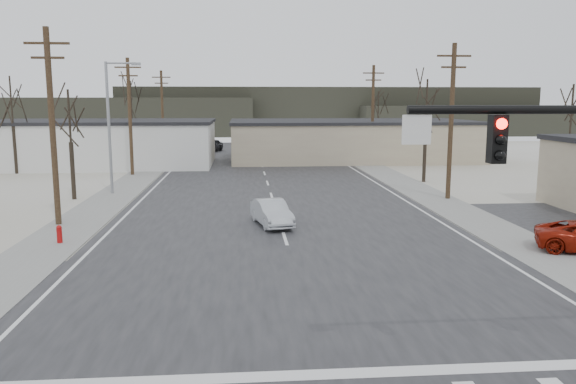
# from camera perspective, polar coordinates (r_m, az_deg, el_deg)

# --- Properties ---
(ground) EXTENTS (140.00, 140.00, 0.00)m
(ground) POSITION_cam_1_polar(r_m,az_deg,el_deg) (18.60, 1.61, -10.82)
(ground) COLOR silver
(ground) RESTS_ON ground
(main_road) EXTENTS (18.00, 110.00, 0.05)m
(main_road) POSITION_cam_1_polar(r_m,az_deg,el_deg) (33.04, -1.23, -1.87)
(main_road) COLOR #232325
(main_road) RESTS_ON ground
(cross_road) EXTENTS (90.00, 10.00, 0.04)m
(cross_road) POSITION_cam_1_polar(r_m,az_deg,el_deg) (18.59, 1.61, -10.76)
(cross_road) COLOR #232325
(cross_road) RESTS_ON ground
(sidewalk_left) EXTENTS (3.00, 90.00, 0.06)m
(sidewalk_left) POSITION_cam_1_polar(r_m,az_deg,el_deg) (38.88, -17.48, -0.60)
(sidewalk_left) COLOR gray
(sidewalk_left) RESTS_ON ground
(sidewalk_right) EXTENTS (3.00, 90.00, 0.06)m
(sidewalk_right) POSITION_cam_1_polar(r_m,az_deg,el_deg) (39.92, 13.69, -0.19)
(sidewalk_right) COLOR gray
(sidewalk_right) RESTS_ON ground
(fire_hydrant) EXTENTS (0.24, 0.24, 0.87)m
(fire_hydrant) POSITION_cam_1_polar(r_m,az_deg,el_deg) (27.33, -22.21, -3.99)
(fire_hydrant) COLOR #A50C0C
(fire_hydrant) RESTS_ON ground
(building_left_far) EXTENTS (22.30, 12.30, 4.50)m
(building_left_far) POSITION_cam_1_polar(r_m,az_deg,el_deg) (59.21, -18.46, 4.76)
(building_left_far) COLOR silver
(building_left_far) RESTS_ON ground
(building_right_far) EXTENTS (26.30, 14.30, 4.30)m
(building_right_far) POSITION_cam_1_polar(r_m,az_deg,el_deg) (62.66, 6.35, 5.30)
(building_right_far) COLOR tan
(building_right_far) RESTS_ON ground
(upole_left_b) EXTENTS (2.20, 0.30, 10.00)m
(upole_left_b) POSITION_cam_1_polar(r_m,az_deg,el_deg) (30.91, -22.84, 6.37)
(upole_left_b) COLOR #463520
(upole_left_b) RESTS_ON ground
(upole_left_c) EXTENTS (2.20, 0.30, 10.00)m
(upole_left_c) POSITION_cam_1_polar(r_m,az_deg,el_deg) (50.30, -15.77, 7.56)
(upole_left_c) COLOR #463520
(upole_left_c) RESTS_ON ground
(upole_left_d) EXTENTS (2.20, 0.30, 10.00)m
(upole_left_d) POSITION_cam_1_polar(r_m,az_deg,el_deg) (70.04, -12.64, 8.05)
(upole_left_d) COLOR #463520
(upole_left_d) RESTS_ON ground
(upole_right_a) EXTENTS (2.20, 0.30, 10.00)m
(upole_right_a) POSITION_cam_1_polar(r_m,az_deg,el_deg) (37.85, 16.25, 7.11)
(upole_right_a) COLOR #463520
(upole_right_a) RESTS_ON ground
(upole_right_b) EXTENTS (2.20, 0.30, 10.00)m
(upole_right_b) POSITION_cam_1_polar(r_m,az_deg,el_deg) (58.93, 8.60, 8.00)
(upole_right_b) COLOR #463520
(upole_right_b) RESTS_ON ground
(streetlight_main) EXTENTS (2.40, 0.25, 9.00)m
(streetlight_main) POSITION_cam_1_polar(r_m,az_deg,el_deg) (40.38, -17.49, 6.97)
(streetlight_main) COLOR gray
(streetlight_main) RESTS_ON ground
(tree_left_near) EXTENTS (3.30, 3.30, 7.35)m
(tree_left_near) POSITION_cam_1_polar(r_m,az_deg,el_deg) (38.99, -21.32, 6.91)
(tree_left_near) COLOR #2D241B
(tree_left_near) RESTS_ON ground
(tree_right_mid) EXTENTS (3.74, 3.74, 8.33)m
(tree_right_mid) POSITION_cam_1_polar(r_m,az_deg,el_deg) (45.71, 13.89, 8.40)
(tree_right_mid) COLOR #2D241B
(tree_right_mid) RESTS_ON ground
(tree_left_far) EXTENTS (3.96, 3.96, 8.82)m
(tree_left_far) POSITION_cam_1_polar(r_m,az_deg,el_deg) (64.51, -15.64, 8.80)
(tree_left_far) COLOR #2D241B
(tree_left_far) RESTS_ON ground
(tree_right_far) EXTENTS (3.52, 3.52, 7.84)m
(tree_right_far) POSITION_cam_1_polar(r_m,az_deg,el_deg) (71.41, 9.15, 8.46)
(tree_right_far) COLOR #2D241B
(tree_right_far) RESTS_ON ground
(tree_lot) EXTENTS (3.52, 3.52, 7.84)m
(tree_lot) POSITION_cam_1_polar(r_m,az_deg,el_deg) (46.08, 26.86, 7.25)
(tree_lot) COLOR #2D241B
(tree_lot) RESTS_ON ground
(tree_left_mid) EXTENTS (3.96, 3.96, 8.82)m
(tree_left_mid) POSITION_cam_1_polar(r_m,az_deg,el_deg) (55.15, -26.29, 8.18)
(tree_left_mid) COLOR #2D241B
(tree_left_mid) RESTS_ON ground
(hill_left) EXTENTS (70.00, 18.00, 7.00)m
(hill_left) POSITION_cam_1_polar(r_m,az_deg,el_deg) (114.30, -21.66, 7.13)
(hill_left) COLOR #333026
(hill_left) RESTS_ON ground
(hill_center) EXTENTS (80.00, 18.00, 9.00)m
(hill_center) POSITION_cam_1_polar(r_m,az_deg,el_deg) (114.64, 3.87, 8.26)
(hill_center) COLOR #333026
(hill_center) RESTS_ON ground
(hill_right) EXTENTS (60.00, 18.00, 5.50)m
(hill_right) POSITION_cam_1_polar(r_m,az_deg,el_deg) (119.32, 21.30, 6.85)
(hill_right) COLOR #333026
(hill_right) RESTS_ON ground
(sedan_crossing) EXTENTS (2.20, 4.17, 1.31)m
(sedan_crossing) POSITION_cam_1_polar(r_m,az_deg,el_deg) (28.92, -1.67, -2.10)
(sedan_crossing) COLOR #B4BAC0
(sedan_crossing) RESTS_ON main_road
(car_far_a) EXTENTS (2.41, 4.90, 1.37)m
(car_far_a) POSITION_cam_1_polar(r_m,az_deg,el_deg) (59.08, -0.71, 3.73)
(car_far_a) COLOR black
(car_far_a) RESTS_ON main_road
(car_far_b) EXTENTS (3.12, 4.93, 1.56)m
(car_far_b) POSITION_cam_1_polar(r_m,az_deg,el_deg) (72.09, -7.77, 4.72)
(car_far_b) COLOR black
(car_far_b) RESTS_ON main_road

